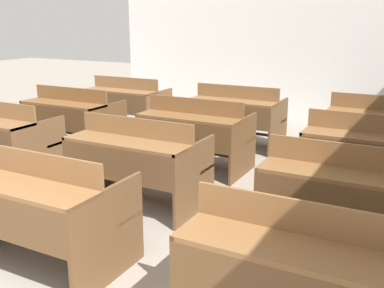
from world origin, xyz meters
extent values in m
cube|color=silver|center=(0.00, 7.07, 1.45)|extent=(6.76, 0.06, 2.89)
cube|color=brown|center=(0.46, 1.35, 0.35)|extent=(0.03, 0.78, 0.70)
cube|color=brown|center=(-0.15, 1.14, 0.68)|extent=(1.25, 0.35, 0.03)
cube|color=brown|center=(-0.15, 1.30, 0.79)|extent=(1.25, 0.02, 0.19)
cube|color=brown|center=(-0.15, 1.59, 0.39)|extent=(1.25, 0.31, 0.03)
cube|color=brown|center=(-0.15, 1.59, 0.14)|extent=(1.19, 0.04, 0.04)
cube|color=brown|center=(1.18, 1.35, 0.35)|extent=(0.03, 0.78, 0.70)
cube|color=brown|center=(1.79, 1.14, 0.68)|extent=(1.25, 0.35, 0.03)
cube|color=brown|center=(1.79, 1.31, 0.79)|extent=(1.25, 0.02, 0.19)
cube|color=brown|center=(1.79, 1.59, 0.39)|extent=(1.25, 0.31, 0.03)
cube|color=brown|center=(-1.48, 2.61, 0.35)|extent=(0.03, 0.78, 0.70)
cube|color=brown|center=(-2.09, 2.85, 0.39)|extent=(1.25, 0.31, 0.03)
cube|color=brown|center=(-2.09, 2.85, 0.14)|extent=(1.19, 0.04, 0.04)
cube|color=brown|center=(-0.76, 2.62, 0.35)|extent=(0.03, 0.78, 0.70)
cube|color=brown|center=(0.46, 2.62, 0.35)|extent=(0.03, 0.78, 0.70)
cube|color=brown|center=(-0.15, 2.40, 0.68)|extent=(1.25, 0.35, 0.03)
cube|color=brown|center=(-0.15, 2.24, 0.51)|extent=(1.19, 0.02, 0.31)
cube|color=brown|center=(-0.15, 2.57, 0.79)|extent=(1.25, 0.02, 0.19)
cube|color=brown|center=(-0.15, 2.85, 0.39)|extent=(1.25, 0.31, 0.03)
cube|color=brown|center=(-0.15, 2.85, 0.14)|extent=(1.19, 0.04, 0.04)
cube|color=#55381F|center=(1.19, 2.61, 0.35)|extent=(0.03, 0.78, 0.70)
cube|color=brown|center=(1.80, 2.40, 0.68)|extent=(1.25, 0.35, 0.03)
cube|color=#55381F|center=(1.80, 2.23, 0.51)|extent=(1.19, 0.02, 0.31)
cube|color=brown|center=(1.80, 2.56, 0.79)|extent=(1.25, 0.02, 0.19)
cube|color=brown|center=(1.80, 2.85, 0.39)|extent=(1.25, 0.31, 0.03)
cube|color=#55381F|center=(1.80, 2.85, 0.14)|extent=(1.19, 0.04, 0.04)
cube|color=#53361D|center=(-2.69, 3.83, 0.35)|extent=(0.03, 0.78, 0.70)
cube|color=#53361D|center=(-1.48, 3.83, 0.35)|extent=(0.03, 0.78, 0.70)
cube|color=brown|center=(-2.08, 3.62, 0.68)|extent=(1.25, 0.35, 0.03)
cube|color=#53361D|center=(-2.08, 3.46, 0.51)|extent=(1.19, 0.02, 0.31)
cube|color=brown|center=(-2.08, 3.79, 0.79)|extent=(1.25, 0.02, 0.19)
cube|color=brown|center=(-2.08, 4.07, 0.39)|extent=(1.25, 0.31, 0.03)
cube|color=#53361D|center=(-2.08, 4.07, 0.14)|extent=(1.19, 0.04, 0.04)
cube|color=#54371E|center=(-0.77, 3.85, 0.35)|extent=(0.03, 0.78, 0.70)
cube|color=#54371E|center=(0.45, 3.85, 0.35)|extent=(0.03, 0.78, 0.70)
cube|color=brown|center=(-0.16, 3.63, 0.68)|extent=(1.25, 0.35, 0.03)
cube|color=#54371E|center=(-0.16, 3.47, 0.51)|extent=(1.19, 0.02, 0.31)
cube|color=brown|center=(-0.16, 3.80, 0.79)|extent=(1.25, 0.02, 0.19)
cube|color=brown|center=(-0.16, 4.08, 0.39)|extent=(1.25, 0.31, 0.03)
cube|color=#54371E|center=(-0.16, 4.08, 0.14)|extent=(1.19, 0.04, 0.04)
cube|color=brown|center=(1.20, 3.86, 0.35)|extent=(0.03, 0.78, 0.70)
cube|color=brown|center=(1.81, 3.64, 0.68)|extent=(1.25, 0.35, 0.03)
cube|color=brown|center=(1.81, 3.48, 0.51)|extent=(1.19, 0.02, 0.31)
cube|color=brown|center=(1.81, 3.81, 0.79)|extent=(1.25, 0.02, 0.19)
cube|color=brown|center=(1.81, 4.09, 0.39)|extent=(1.25, 0.31, 0.03)
cube|color=brown|center=(1.81, 4.09, 0.14)|extent=(1.19, 0.04, 0.04)
cube|color=brown|center=(-2.69, 5.10, 0.35)|extent=(0.03, 0.78, 0.70)
cube|color=brown|center=(-1.47, 5.10, 0.35)|extent=(0.03, 0.78, 0.70)
cube|color=brown|center=(-2.08, 4.89, 0.68)|extent=(1.25, 0.35, 0.03)
cube|color=brown|center=(-2.08, 4.73, 0.51)|extent=(1.19, 0.02, 0.31)
cube|color=brown|center=(-2.08, 5.06, 0.79)|extent=(1.25, 0.02, 0.19)
cube|color=brown|center=(-2.08, 5.34, 0.39)|extent=(1.25, 0.31, 0.03)
cube|color=brown|center=(-2.08, 5.34, 0.14)|extent=(1.19, 0.04, 0.04)
cube|color=brown|center=(-0.74, 5.08, 0.35)|extent=(0.03, 0.78, 0.70)
cube|color=brown|center=(0.48, 5.08, 0.35)|extent=(0.03, 0.78, 0.70)
cube|color=brown|center=(-0.13, 4.87, 0.68)|extent=(1.25, 0.35, 0.03)
cube|color=brown|center=(-0.13, 4.70, 0.51)|extent=(1.19, 0.02, 0.31)
cube|color=brown|center=(-0.13, 5.03, 0.79)|extent=(1.25, 0.02, 0.19)
cube|color=brown|center=(-0.13, 5.31, 0.39)|extent=(1.25, 0.31, 0.03)
cube|color=brown|center=(-0.13, 5.31, 0.14)|extent=(1.19, 0.04, 0.04)
cube|color=brown|center=(1.18, 5.11, 0.35)|extent=(0.03, 0.78, 0.70)
cube|color=brown|center=(1.79, 4.90, 0.68)|extent=(1.25, 0.35, 0.03)
cube|color=brown|center=(1.79, 4.73, 0.51)|extent=(1.19, 0.02, 0.31)
cube|color=brown|center=(1.79, 5.07, 0.79)|extent=(1.25, 0.02, 0.19)
cube|color=brown|center=(1.79, 5.35, 0.39)|extent=(1.25, 0.31, 0.03)
cube|color=brown|center=(1.79, 5.35, 0.14)|extent=(1.19, 0.04, 0.04)
camera|label=1|loc=(2.26, -0.85, 1.77)|focal=42.00mm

